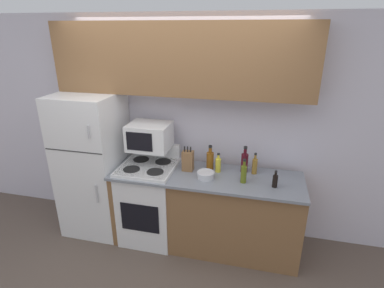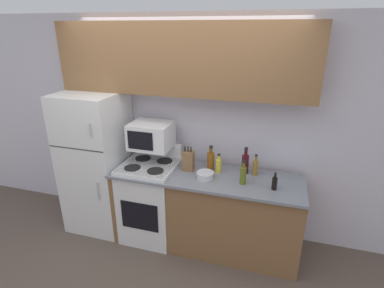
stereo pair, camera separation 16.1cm
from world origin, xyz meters
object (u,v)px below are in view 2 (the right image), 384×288
at_px(bottle_soy_sauce, 275,183).
at_px(microwave, 151,135).
at_px(stove, 151,199).
at_px(bowl, 205,175).
at_px(bottle_cooking_spray, 218,165).
at_px(bottle_olive_oil, 243,175).
at_px(bottle_whiskey, 211,160).
at_px(knife_block, 188,161).
at_px(bottle_vinegar, 255,167).
at_px(bottle_wine_red, 245,163).
at_px(refrigerator, 97,162).

bearing_deg(bottle_soy_sauce, microwave, 171.29).
distance_m(stove, microwave, 0.77).
bearing_deg(bowl, bottle_cooking_spray, 60.40).
bearing_deg(bottle_soy_sauce, stove, 175.74).
bearing_deg(bottle_olive_oil, bottle_whiskey, 149.25).
bearing_deg(knife_block, bowl, -31.62).
bearing_deg(bottle_vinegar, bottle_wine_red, 172.94).
distance_m(knife_block, bottle_olive_oil, 0.64).
height_order(refrigerator, bottle_whiskey, refrigerator).
relative_size(bottle_vinegar, bottle_soy_sauce, 1.33).
xyz_separation_m(refrigerator, bottle_olive_oil, (1.79, -0.13, 0.15)).
bearing_deg(knife_block, bottle_olive_oil, -12.79).
distance_m(bowl, bottle_whiskey, 0.24).
height_order(bottle_olive_oil, bottle_cooking_spray, bottle_olive_oil).
bearing_deg(bowl, knife_block, 148.38).
xyz_separation_m(stove, knife_block, (0.45, 0.06, 0.53)).
bearing_deg(refrigerator, bottle_cooking_spray, 2.14).
bearing_deg(refrigerator, microwave, 5.04).
distance_m(refrigerator, bottle_wine_red, 1.79).
bearing_deg(bottle_soy_sauce, bottle_olive_oil, 175.44).
bearing_deg(bottle_olive_oil, knife_block, 167.21).
bearing_deg(microwave, refrigerator, -174.96).
height_order(microwave, knife_block, microwave).
bearing_deg(bottle_cooking_spray, bottle_soy_sauce, -18.88).
xyz_separation_m(stove, bowl, (0.68, -0.08, 0.46)).
height_order(stove, bottle_whiskey, bottle_whiskey).
bearing_deg(knife_block, bottle_cooking_spray, 6.83).
relative_size(bottle_olive_oil, bottle_cooking_spray, 1.18).
relative_size(microwave, bowl, 2.45).
bearing_deg(bottle_soy_sauce, bottle_whiskey, 159.89).
bearing_deg(bottle_wine_red, bottle_cooking_spray, -166.92).
relative_size(knife_block, bottle_olive_oil, 1.10).
xyz_separation_m(bottle_vinegar, bottle_cooking_spray, (-0.39, -0.05, -0.01)).
height_order(knife_block, bottle_wine_red, bottle_wine_red).
height_order(bottle_cooking_spray, bottle_soy_sauce, bottle_cooking_spray).
bearing_deg(knife_block, bottle_wine_red, 9.72).
xyz_separation_m(bottle_wine_red, bottle_soy_sauce, (0.32, -0.27, -0.05)).
relative_size(knife_block, bottle_wine_red, 0.95).
height_order(bottle_wine_red, bottle_soy_sauce, bottle_wine_red).
xyz_separation_m(stove, bottle_wine_red, (1.06, 0.17, 0.54)).
xyz_separation_m(microwave, bottle_soy_sauce, (1.39, -0.21, -0.28)).
relative_size(bottle_cooking_spray, bottle_whiskey, 0.79).
height_order(microwave, bowl, microwave).
xyz_separation_m(microwave, bottle_olive_oil, (1.08, -0.19, -0.24)).
distance_m(bottle_olive_oil, bottle_cooking_spray, 0.34).
distance_m(bottle_vinegar, bottle_soy_sauce, 0.33).
distance_m(bottle_wine_red, bottle_whiskey, 0.38).
bearing_deg(bottle_soy_sauce, bowl, 177.96).
height_order(refrigerator, bottle_soy_sauce, refrigerator).
distance_m(refrigerator, microwave, 0.82).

